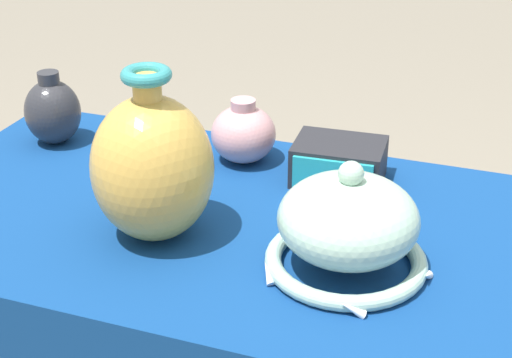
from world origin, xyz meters
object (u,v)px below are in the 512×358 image
vase_dome_bell (348,228)px  jar_round_rose (243,133)px  mosaic_tile_box (339,162)px  jar_round_charcoal (53,111)px  vase_tall_bulbous (152,167)px

vase_dome_bell → jar_round_rose: bearing=132.7°
mosaic_tile_box → jar_round_charcoal: bearing=179.0°
vase_tall_bulbous → jar_round_charcoal: (-0.31, 0.23, -0.05)m
vase_dome_bell → jar_round_charcoal: (-0.58, 0.22, -0.00)m
vase_tall_bulbous → mosaic_tile_box: bearing=50.9°
vase_tall_bulbous → jar_round_rose: (0.03, 0.27, -0.06)m
vase_tall_bulbous → jar_round_charcoal: 0.38m
vase_tall_bulbous → jar_round_rose: vase_tall_bulbous is taller
vase_tall_bulbous → jar_round_charcoal: size_ratio=1.89×
vase_tall_bulbous → mosaic_tile_box: 0.33m
jar_round_rose → vase_tall_bulbous: bearing=-96.8°
vase_dome_bell → jar_round_charcoal: size_ratio=1.73×
vase_tall_bulbous → vase_dome_bell: vase_tall_bulbous is taller
vase_tall_bulbous → vase_dome_bell: bearing=1.5°
vase_dome_bell → jar_round_rose: size_ratio=2.07×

